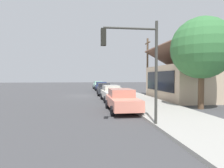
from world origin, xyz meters
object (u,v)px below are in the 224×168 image
car_charcoal (104,89)px  fire_hydrant_red (120,93)px  car_seafoam (98,85)px  car_coral (122,100)px  traffic_light_main (135,56)px  car_navy (102,87)px  shade_tree (202,48)px  utility_pole_wooden (147,66)px  car_ivory (111,93)px

car_charcoal → fire_hydrant_red: (3.74, 1.56, -0.32)m
car_seafoam → car_coral: (25.17, 0.07, 0.00)m
traffic_light_main → fire_hydrant_red: traffic_light_main is taller
car_seafoam → car_navy: same height
car_navy → car_charcoal: same height
car_seafoam → car_charcoal: (12.47, -0.03, -0.00)m
car_charcoal → shade_tree: bearing=28.3°
car_seafoam → utility_pole_wooden: (14.23, 5.53, 3.11)m
car_seafoam → car_ivory: same height
car_ivory → shade_tree: 9.35m
shade_tree → traffic_light_main: bearing=-54.3°
car_charcoal → car_ivory: 6.67m
car_coral → utility_pole_wooden: bearing=153.3°
car_ivory → fire_hydrant_red: (-2.93, 1.42, -0.32)m
car_seafoam → car_ivory: 19.14m
shade_tree → car_ivory: bearing=-133.7°
car_charcoal → utility_pole_wooden: utility_pole_wooden is taller
utility_pole_wooden → car_navy: bearing=-146.5°
car_seafoam → utility_pole_wooden: bearing=18.0°
car_charcoal → car_coral: 12.70m
shade_tree → car_charcoal: bearing=-153.3°
fire_hydrant_red → traffic_light_main: bearing=-7.1°
car_navy → utility_pole_wooden: utility_pole_wooden is taller
car_charcoal → shade_tree: (12.56, 6.31, 3.84)m
car_navy → car_ivory: same height
car_seafoam → traffic_light_main: size_ratio=0.90×
car_ivory → utility_pole_wooden: utility_pole_wooden is taller
fire_hydrant_red → car_seafoam: bearing=-174.6°
utility_pole_wooden → fire_hydrant_red: size_ratio=10.56×
car_navy → shade_tree: size_ratio=0.65×
car_navy → car_ivory: size_ratio=0.93×
shade_tree → traffic_light_main: size_ratio=1.35×
traffic_light_main → fire_hydrant_red: (-13.42, 1.66, -2.99)m
car_seafoam → fire_hydrant_red: 16.29m
car_charcoal → traffic_light_main: bearing=1.3°
car_navy → fire_hydrant_red: 10.23m
car_seafoam → car_navy: 6.09m
car_coral → traffic_light_main: size_ratio=0.93×
car_coral → traffic_light_main: traffic_light_main is taller
utility_pole_wooden → shade_tree: bearing=3.9°
car_navy → shade_tree: (18.94, 6.13, 3.84)m
car_seafoam → utility_pole_wooden: size_ratio=0.62×
traffic_light_main → utility_pole_wooden: utility_pole_wooden is taller
car_charcoal → car_coral: size_ratio=1.00×
car_charcoal → car_ivory: (6.67, 0.14, 0.00)m
car_ivory → fire_hydrant_red: car_ivory is taller
car_seafoam → car_ivory: (19.14, 0.11, 0.00)m
car_coral → utility_pole_wooden: 12.62m
traffic_light_main → shade_tree: bearing=125.7°
car_charcoal → traffic_light_main: (17.16, -0.09, 2.68)m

